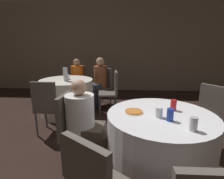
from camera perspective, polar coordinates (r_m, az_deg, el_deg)
The scene contains 19 objects.
wall_back at distance 5.71m, azimuth 7.51°, elevation 13.62°, with size 16.00×0.06×2.80m.
table_near at distance 2.10m, azimuth 15.09°, elevation -17.25°, with size 1.15×1.15×0.75m.
table_far at distance 3.90m, azimuth -14.41°, elevation -2.27°, with size 1.11×1.11×0.75m.
chair_near_west at distance 2.12m, azimuth -12.72°, elevation -11.46°, with size 0.43×0.43×0.92m.
chair_near_northeast at distance 2.79m, azimuth 28.93°, elevation -6.55°, with size 0.56×0.56×0.92m.
chair_far_east at distance 3.76m, azimuth 0.02°, elevation 0.31°, with size 0.44×0.44×0.92m.
chair_far_south at distance 2.99m, azimuth -20.48°, elevation -4.34°, with size 0.40×0.41×0.92m.
chair_far_north at distance 4.76m, azimuth -10.85°, elevation 3.04°, with size 0.41×0.41×0.92m.
chair_far_northeast at distance 4.32m, azimuth -2.72°, elevation 2.13°, with size 0.56×0.56×0.92m.
person_orange_shirt at distance 4.60m, azimuth -11.41°, elevation 2.75°, with size 0.31×0.50×1.12m.
person_floral_shirt at distance 4.22m, azimuth -4.59°, elevation 2.36°, with size 0.46×0.45×1.17m.
person_white_shirt at distance 2.07m, azimuth -8.18°, elevation -11.76°, with size 0.50×0.34×1.10m.
pizza_plate_near at distance 1.92m, azimuth 7.10°, elevation -7.15°, with size 0.22×0.22×0.02m.
soda_can_blue at distance 1.78m, azimuth 18.45°, elevation -7.82°, with size 0.07×0.07×0.12m.
soda_can_red at distance 2.07m, azimuth 19.41°, elevation -4.79°, with size 0.07×0.07×0.12m.
soda_can_silver at distance 1.66m, azimuth 25.07°, elevation -10.14°, with size 0.07×0.07×0.12m.
cup_near at distance 1.83m, azimuth 15.08°, elevation -7.17°, with size 0.07×0.07×0.10m.
bottle_far at distance 3.65m, azimuth -14.96°, elevation 4.78°, with size 0.09×0.09×0.27m.
cup_far at distance 3.82m, azimuth -14.28°, elevation 3.93°, with size 0.09×0.09×0.10m.
Camera 1 is at (-0.36, -1.64, 1.46)m, focal length 28.00 mm.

